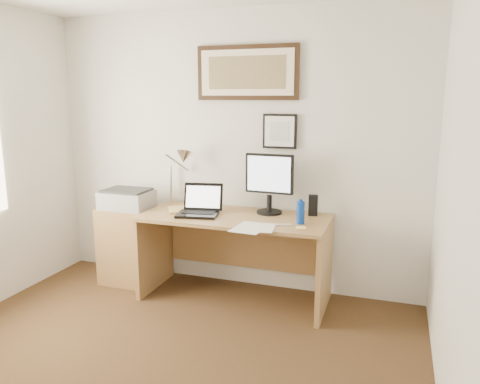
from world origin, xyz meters
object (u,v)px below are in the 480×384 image
at_px(lcd_monitor, 269,181).
at_px(printer, 127,199).
at_px(water_bottle, 301,213).
at_px(laptop, 200,208).
at_px(book, 169,210).
at_px(side_cabinet, 130,245).
at_px(desk, 238,239).

distance_m(lcd_monitor, printer, 1.34).
relative_size(water_bottle, laptop, 0.48).
bearing_deg(printer, laptop, -5.45).
bearing_deg(laptop, lcd_monitor, 22.27).
distance_m(water_bottle, lcd_monitor, 0.45).
relative_size(book, lcd_monitor, 0.48).
bearing_deg(laptop, water_bottle, -0.80).
height_order(water_bottle, lcd_monitor, lcd_monitor).
bearing_deg(printer, side_cabinet, 110.11).
distance_m(water_bottle, book, 1.19).
bearing_deg(lcd_monitor, desk, -160.95).
bearing_deg(lcd_monitor, laptop, -157.73).
relative_size(side_cabinet, desk, 0.46).
distance_m(water_bottle, laptop, 0.88).
relative_size(water_bottle, book, 0.72).
relative_size(desk, lcd_monitor, 3.08).
height_order(side_cabinet, laptop, laptop).
relative_size(book, printer, 0.57).
xyz_separation_m(side_cabinet, printer, (0.01, -0.03, 0.45)).
relative_size(book, desk, 0.16).
height_order(side_cabinet, printer, printer).
relative_size(desk, printer, 3.64).
relative_size(side_cabinet, book, 2.90).
xyz_separation_m(water_bottle, printer, (-1.64, 0.08, -0.02)).
bearing_deg(water_bottle, desk, 165.52).
distance_m(desk, laptop, 0.44).
height_order(side_cabinet, book, book).
xyz_separation_m(side_cabinet, book, (0.47, -0.09, 0.39)).
bearing_deg(side_cabinet, water_bottle, -3.99).
bearing_deg(side_cabinet, book, -10.41).
height_order(book, laptop, laptop).
bearing_deg(water_bottle, laptop, 179.20).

